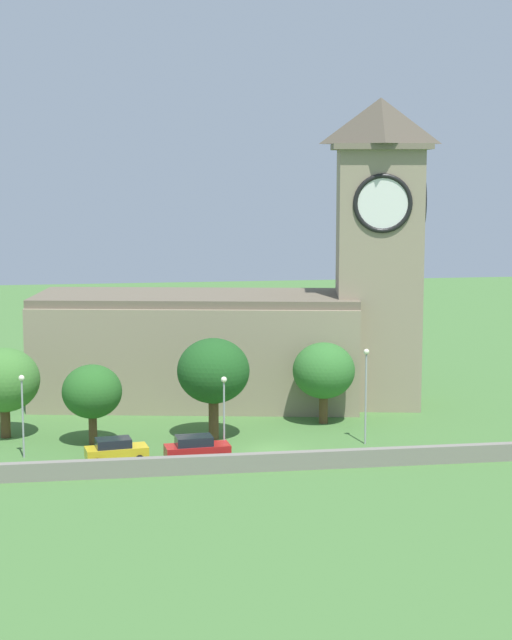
{
  "coord_description": "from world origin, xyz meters",
  "views": [
    {
      "loc": [
        -12.66,
        -76.66,
        21.44
      ],
      "look_at": [
        -0.15,
        6.19,
        9.04
      ],
      "focal_mm": 59.61,
      "sensor_mm": 36.0,
      "label": 1
    }
  ],
  "objects_px": {
    "church": "(255,317)",
    "tree_churchyard": "(92,392)",
    "car_red": "(196,448)",
    "car_yellow": "(116,450)",
    "tree_riverside_east": "(213,371)",
    "tree_by_tower": "(4,380)",
    "streetlamp_west_mid": "(224,402)",
    "streetlamp_central": "(366,381)",
    "streetlamp_west_end": "(22,402)",
    "tree_riverside_west": "(324,371)"
  },
  "relations": [
    {
      "from": "streetlamp_west_end",
      "to": "tree_riverside_west",
      "type": "relative_size",
      "value": 0.91
    },
    {
      "from": "car_red",
      "to": "tree_churchyard",
      "type": "xyz_separation_m",
      "value": [
        -7.44,
        5.83,
        3.17
      ]
    },
    {
      "from": "streetlamp_west_end",
      "to": "car_yellow",
      "type": "bearing_deg",
      "value": -17.47
    },
    {
      "from": "streetlamp_central",
      "to": "tree_churchyard",
      "type": "bearing_deg",
      "value": 171.47
    },
    {
      "from": "streetlamp_west_end",
      "to": "streetlamp_west_mid",
      "type": "bearing_deg",
      "value": -6.11
    },
    {
      "from": "car_yellow",
      "to": "tree_riverside_east",
      "type": "bearing_deg",
      "value": 35.12
    },
    {
      "from": "streetlamp_west_mid",
      "to": "tree_riverside_east",
      "type": "bearing_deg",
      "value": 92.78
    },
    {
      "from": "car_red",
      "to": "tree_by_tower",
      "type": "xyz_separation_m",
      "value": [
        -14.27,
        8.85,
        3.66
      ]
    },
    {
      "from": "tree_by_tower",
      "to": "tree_riverside_west",
      "type": "bearing_deg",
      "value": 1.88
    },
    {
      "from": "car_red",
      "to": "tree_churchyard",
      "type": "distance_m",
      "value": 9.97
    },
    {
      "from": "streetlamp_west_end",
      "to": "tree_riverside_west",
      "type": "xyz_separation_m",
      "value": [
        23.99,
        7.07,
        0.21
      ]
    },
    {
      "from": "tree_churchyard",
      "to": "tree_by_tower",
      "type": "height_order",
      "value": "tree_by_tower"
    },
    {
      "from": "streetlamp_west_mid",
      "to": "tree_by_tower",
      "type": "xyz_separation_m",
      "value": [
        -16.43,
        7.79,
        0.53
      ]
    },
    {
      "from": "church",
      "to": "tree_churchyard",
      "type": "relative_size",
      "value": 5.78
    },
    {
      "from": "car_yellow",
      "to": "tree_by_tower",
      "type": "height_order",
      "value": "tree_by_tower"
    },
    {
      "from": "streetlamp_west_end",
      "to": "streetlamp_central",
      "type": "relative_size",
      "value": 0.83
    },
    {
      "from": "church",
      "to": "car_red",
      "type": "relative_size",
      "value": 7.41
    },
    {
      "from": "tree_churchyard",
      "to": "streetlamp_west_mid",
      "type": "bearing_deg",
      "value": -26.38
    },
    {
      "from": "car_red",
      "to": "streetlamp_west_end",
      "type": "xyz_separation_m",
      "value": [
        -12.47,
        2.63,
        3.28
      ]
    },
    {
      "from": "church",
      "to": "tree_riverside_east",
      "type": "xyz_separation_m",
      "value": [
        -5.11,
        -12.28,
        -2.38
      ]
    },
    {
      "from": "streetlamp_west_mid",
      "to": "car_red",
      "type": "bearing_deg",
      "value": -153.85
    },
    {
      "from": "tree_riverside_east",
      "to": "tree_by_tower",
      "type": "bearing_deg",
      "value": 169.91
    },
    {
      "from": "tree_riverside_east",
      "to": "streetlamp_central",
      "type": "bearing_deg",
      "value": -15.96
    },
    {
      "from": "church",
      "to": "car_red",
      "type": "height_order",
      "value": "church"
    },
    {
      "from": "streetlamp_central",
      "to": "tree_churchyard",
      "type": "height_order",
      "value": "streetlamp_central"
    },
    {
      "from": "tree_churchyard",
      "to": "tree_by_tower",
      "type": "xyz_separation_m",
      "value": [
        -6.83,
        3.03,
        0.5
      ]
    },
    {
      "from": "church",
      "to": "streetlamp_central",
      "type": "relative_size",
      "value": 4.82
    },
    {
      "from": "streetlamp_west_end",
      "to": "streetlamp_central",
      "type": "xyz_separation_m",
      "value": [
        25.77,
        0.09,
        0.71
      ]
    },
    {
      "from": "car_yellow",
      "to": "streetlamp_central",
      "type": "distance_m",
      "value": 19.66
    },
    {
      "from": "streetlamp_west_end",
      "to": "streetlamp_west_mid",
      "type": "distance_m",
      "value": 14.71
    },
    {
      "from": "streetlamp_west_end",
      "to": "tree_riverside_west",
      "type": "distance_m",
      "value": 25.01
    },
    {
      "from": "church",
      "to": "car_red",
      "type": "distance_m",
      "value": 20.72
    },
    {
      "from": "car_yellow",
      "to": "tree_riverside_west",
      "type": "height_order",
      "value": "tree_riverside_west"
    },
    {
      "from": "tree_riverside_east",
      "to": "tree_churchyard",
      "type": "height_order",
      "value": "tree_riverside_east"
    },
    {
      "from": "streetlamp_central",
      "to": "tree_churchyard",
      "type": "distance_m",
      "value": 21.0
    },
    {
      "from": "streetlamp_west_mid",
      "to": "tree_riverside_east",
      "type": "height_order",
      "value": "tree_riverside_east"
    },
    {
      "from": "car_yellow",
      "to": "tree_riverside_west",
      "type": "relative_size",
      "value": 0.69
    },
    {
      "from": "church",
      "to": "streetlamp_west_end",
      "type": "height_order",
      "value": "church"
    },
    {
      "from": "tree_riverside_west",
      "to": "tree_churchyard",
      "type": "height_order",
      "value": "tree_riverside_west"
    },
    {
      "from": "car_yellow",
      "to": "streetlamp_central",
      "type": "relative_size",
      "value": 0.63
    },
    {
      "from": "streetlamp_west_end",
      "to": "streetlamp_west_mid",
      "type": "xyz_separation_m",
      "value": [
        14.63,
        -1.57,
        -0.14
      ]
    },
    {
      "from": "church",
      "to": "tree_riverside_east",
      "type": "height_order",
      "value": "church"
    },
    {
      "from": "car_yellow",
      "to": "tree_churchyard",
      "type": "xyz_separation_m",
      "value": [
        -1.63,
        5.29,
        3.21
      ]
    },
    {
      "from": "church",
      "to": "streetlamp_west_end",
      "type": "xyz_separation_m",
      "value": [
        -19.5,
        -15.62,
        -3.56
      ]
    },
    {
      "from": "streetlamp_west_mid",
      "to": "tree_churchyard",
      "type": "distance_m",
      "value": 10.72
    },
    {
      "from": "car_red",
      "to": "car_yellow",
      "type": "bearing_deg",
      "value": 174.77
    },
    {
      "from": "tree_churchyard",
      "to": "church",
      "type": "bearing_deg",
      "value": 40.63
    },
    {
      "from": "streetlamp_west_end",
      "to": "streetlamp_west_mid",
      "type": "height_order",
      "value": "streetlamp_west_end"
    },
    {
      "from": "streetlamp_west_end",
      "to": "tree_by_tower",
      "type": "xyz_separation_m",
      "value": [
        -1.8,
        6.22,
        0.38
      ]
    },
    {
      "from": "tree_riverside_west",
      "to": "tree_churchyard",
      "type": "distance_m",
      "value": 19.36
    }
  ]
}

